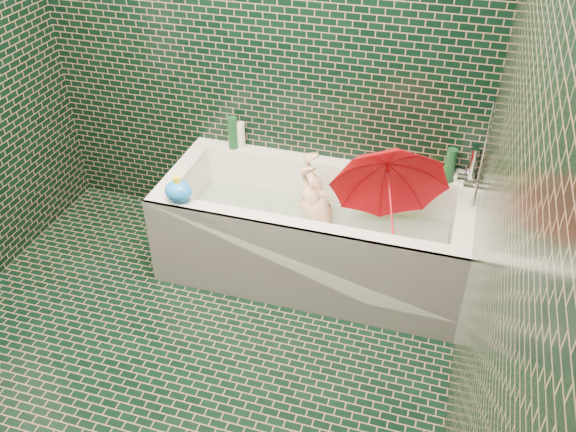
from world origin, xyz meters
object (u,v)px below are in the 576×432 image
(bathtub, at_px, (313,241))
(rubber_duck, at_px, (435,173))
(bath_toy, at_px, (178,191))
(child, at_px, (322,223))
(umbrella, at_px, (390,201))

(bathtub, relative_size, rubber_duck, 14.81)
(rubber_duck, height_order, bath_toy, bath_toy)
(child, relative_size, bath_toy, 4.88)
(child, height_order, umbrella, umbrella)
(bathtub, relative_size, child, 2.11)
(bathtub, distance_m, child, 0.12)
(umbrella, bearing_deg, rubber_duck, 53.31)
(bathtub, xyz_separation_m, rubber_duck, (0.61, 0.32, 0.38))
(child, distance_m, bath_toy, 0.84)
(bathtub, distance_m, bath_toy, 0.83)
(child, bearing_deg, rubber_duck, 111.05)
(child, distance_m, rubber_duck, 0.69)
(rubber_duck, xyz_separation_m, bath_toy, (-1.27, -0.61, 0.02))
(rubber_duck, relative_size, bath_toy, 0.70)
(umbrella, bearing_deg, bathtub, 169.46)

